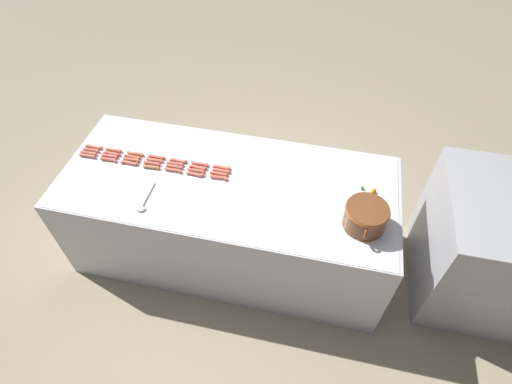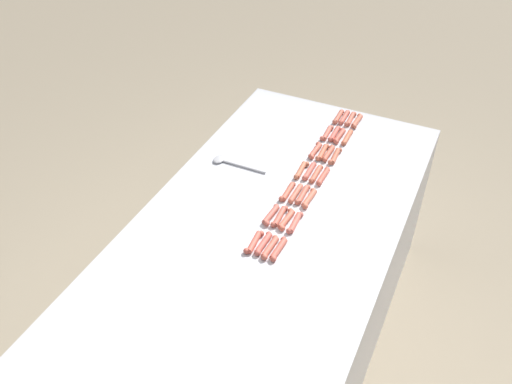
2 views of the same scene
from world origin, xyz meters
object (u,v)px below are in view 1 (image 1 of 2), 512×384
Objects in this scene: hot_dog_14 at (89,153)px; hot_dog_6 at (222,167)px; hot_dog_26 at (195,174)px; hot_dog_24 at (152,167)px; hot_dog_21 at (88,156)px; hot_dog_20 at (219,174)px; back_cabinet at (484,247)px; hot_dog_8 at (112,154)px; hot_dog_15 at (110,156)px; hot_dog_27 at (219,177)px; bean_pot at (366,216)px; hot_dog_0 at (94,147)px; hot_dog_17 at (152,163)px; hot_dog_23 at (129,163)px; hot_dog_12 at (198,167)px; carrot at (368,196)px; hot_dog_4 at (178,161)px; hot_dog_10 at (155,160)px; hot_dog_2 at (135,154)px; hot_dog_13 at (221,171)px; hot_dog_9 at (133,157)px; hot_dog_11 at (175,164)px; hot_dog_7 at (91,150)px; hot_dog_19 at (196,171)px; hot_dog_1 at (114,150)px; hot_dog_25 at (173,170)px; hot_dog_18 at (175,167)px; hot_dog_3 at (157,157)px; serving_spoon at (143,204)px; hot_dog_16 at (131,160)px; hot_dog_5 at (200,164)px.

hot_dog_6 is at bearing 93.89° from hot_dog_14.
hot_dog_24 is at bearing -90.25° from hot_dog_26.
hot_dog_21 is 1.00× the size of hot_dog_24.
back_cabinet is at bearing 91.52° from hot_dog_20.
hot_dog_8 is 0.03m from hot_dog_15.
bean_pot is (0.19, 1.03, 0.08)m from hot_dog_27.
hot_dog_0 and hot_dog_17 have the same top height.
hot_dog_6 is 1.00× the size of hot_dog_23.
carrot reaches higher than hot_dog_12.
hot_dog_27 is 0.81× the size of carrot.
hot_dog_4 is 0.20m from hot_dog_24.
hot_dog_10 is at bearing 97.28° from hot_dog_21.
hot_dog_8 is 1.00× the size of hot_dog_27.
hot_dog_2 is 1.00× the size of hot_dog_20.
hot_dog_13 is at bearing 95.70° from hot_dog_23.
carrot is at bearing 89.31° from hot_dog_10.
hot_dog_15 is 1.00× the size of hot_dog_26.
hot_dog_9 and hot_dog_17 have the same top height.
hot_dog_14 is 1.00× the size of hot_dog_26.
hot_dog_20 is at bearing 85.03° from hot_dog_11.
hot_dog_7 is at bearing -93.81° from hot_dog_17.
hot_dog_13 is 0.18m from hot_dog_19.
hot_dog_1 and hot_dog_19 have the same top height.
hot_dog_0 and hot_dog_2 have the same top height.
hot_dog_11 is at bearing -172.23° from hot_dog_25.
hot_dog_9 is 1.74m from carrot.
hot_dog_9 is 1.00× the size of hot_dog_20.
hot_dog_6 is at bearing -176.28° from hot_dog_27.
hot_dog_18 is (0.03, 0.01, 0.00)m from hot_dog_11.
back_cabinet is 7.12× the size of hot_dog_3.
hot_dog_4 is 0.39× the size of bean_pot.
hot_dog_2 is 0.36m from hot_dog_21.
hot_dog_7 is 0.85m from hot_dog_12.
hot_dog_2 and hot_dog_17 have the same top height.
hot_dog_11 is 0.68m from hot_dog_21.
hot_dog_10 is at bearing -100.67° from hot_dog_18.
hot_dog_8 is at bearing -133.89° from serving_spoon.
bean_pot is at bearing 81.02° from hot_dog_26.
hot_dog_3 is at bearing -102.14° from hot_dog_19.
hot_dog_3 is at bearing 97.71° from hot_dog_14.
hot_dog_4 and hot_dog_20 have the same top height.
hot_dog_9 is at bearing -93.84° from hot_dog_19.
carrot reaches higher than hot_dog_6.
hot_dog_7 is 1.00× the size of hot_dog_16.
serving_spoon is (0.38, -0.42, -0.00)m from hot_dog_20.
hot_dog_10 is 0.51m from hot_dog_20.
back_cabinet is at bearing 89.61° from hot_dog_5.
hot_dog_0 is at bearing -90.19° from hot_dog_4.
hot_dog_11 and hot_dog_19 have the same top height.
hot_dog_10 is at bearing -3.08° from hot_dog_3.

